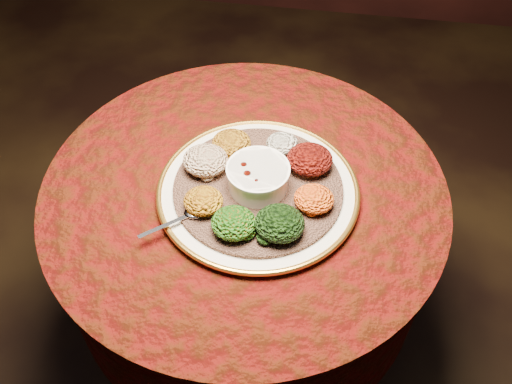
# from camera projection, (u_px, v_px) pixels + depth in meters

# --- Properties ---
(table) EXTENTS (0.96, 0.96, 0.73)m
(table) POSITION_uv_depth(u_px,v_px,m) (245.00, 232.00, 1.48)
(table) COLOR black
(table) RESTS_ON ground
(platter) EXTENTS (0.58, 0.58, 0.02)m
(platter) POSITION_uv_depth(u_px,v_px,m) (258.00, 191.00, 1.32)
(platter) COLOR silver
(platter) RESTS_ON table
(injera) EXTENTS (0.49, 0.49, 0.01)m
(injera) POSITION_uv_depth(u_px,v_px,m) (258.00, 188.00, 1.31)
(injera) COLOR brown
(injera) RESTS_ON platter
(stew_bowl) EXTENTS (0.14, 0.14, 0.06)m
(stew_bowl) POSITION_uv_depth(u_px,v_px,m) (258.00, 176.00, 1.28)
(stew_bowl) COLOR white
(stew_bowl) RESTS_ON injera
(spoon) EXTENTS (0.13, 0.10, 0.01)m
(spoon) POSITION_uv_depth(u_px,v_px,m) (189.00, 215.00, 1.24)
(spoon) COLOR silver
(spoon) RESTS_ON injera
(portion_ayib) EXTENTS (0.08, 0.07, 0.04)m
(portion_ayib) POSITION_uv_depth(u_px,v_px,m) (282.00, 143.00, 1.37)
(portion_ayib) COLOR beige
(portion_ayib) RESTS_ON injera
(portion_kitfo) EXTENTS (0.11, 0.10, 0.05)m
(portion_kitfo) POSITION_uv_depth(u_px,v_px,m) (310.00, 159.00, 1.32)
(portion_kitfo) COLOR black
(portion_kitfo) RESTS_ON injera
(portion_tikil) EXTENTS (0.09, 0.08, 0.04)m
(portion_tikil) POSITION_uv_depth(u_px,v_px,m) (314.00, 199.00, 1.25)
(portion_tikil) COLOR #A2790D
(portion_tikil) RESTS_ON injera
(portion_gomen) EXTENTS (0.11, 0.10, 0.05)m
(portion_gomen) POSITION_uv_depth(u_px,v_px,m) (280.00, 223.00, 1.20)
(portion_gomen) COLOR black
(portion_gomen) RESTS_ON injera
(portion_mixveg) EXTENTS (0.10, 0.09, 0.05)m
(portion_mixveg) POSITION_uv_depth(u_px,v_px,m) (234.00, 223.00, 1.20)
(portion_mixveg) COLOR #A13F0A
(portion_mixveg) RESTS_ON injera
(portion_kik) EXTENTS (0.09, 0.08, 0.04)m
(portion_kik) POSITION_uv_depth(u_px,v_px,m) (203.00, 201.00, 1.25)
(portion_kik) COLOR #B57B0F
(portion_kik) RESTS_ON injera
(portion_timatim) EXTENTS (0.11, 0.10, 0.05)m
(portion_timatim) POSITION_uv_depth(u_px,v_px,m) (206.00, 160.00, 1.32)
(portion_timatim) COLOR maroon
(portion_timatim) RESTS_ON injera
(portion_shiro) EXTENTS (0.09, 0.09, 0.05)m
(portion_shiro) POSITION_uv_depth(u_px,v_px,m) (231.00, 143.00, 1.37)
(portion_shiro) COLOR #9F6D13
(portion_shiro) RESTS_ON injera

